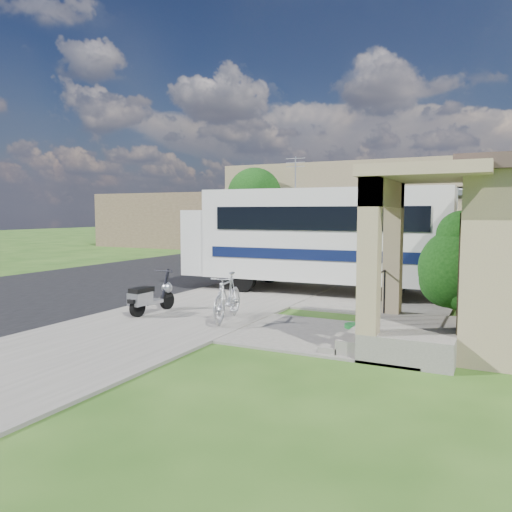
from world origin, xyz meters
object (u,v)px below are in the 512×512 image
at_px(shrub, 464,265).
at_px(garden_hose, 355,330).
at_px(scooter, 150,297).
at_px(bicycle, 227,299).
at_px(pickup_truck, 258,244).
at_px(motorhome, 317,235).
at_px(van, 291,239).

relative_size(shrub, garden_hose, 5.90).
height_order(shrub, scooter, shrub).
xyz_separation_m(bicycle, pickup_truck, (-6.18, 14.18, 0.31)).
bearing_deg(motorhome, garden_hose, -65.13).
distance_m(bicycle, van, 21.58).
bearing_deg(motorhome, van, 112.57).
relative_size(shrub, scooter, 1.64).
height_order(bicycle, garden_hose, bicycle).
height_order(motorhome, bicycle, motorhome).
distance_m(motorhome, bicycle, 5.44).
height_order(pickup_truck, garden_hose, pickup_truck).
distance_m(shrub, garden_hose, 3.36).
relative_size(scooter, bicycle, 0.87).
height_order(motorhome, shrub, motorhome).
bearing_deg(shrub, pickup_truck, 133.92).
bearing_deg(bicycle, garden_hose, -7.28).
relative_size(shrub, van, 0.44).
bearing_deg(bicycle, pickup_truck, 102.68).
xyz_separation_m(motorhome, bicycle, (-0.36, -5.27, -1.32)).
distance_m(scooter, garden_hose, 5.19).
bearing_deg(garden_hose, van, 115.85).
bearing_deg(motorhome, scooter, -117.51).
bearing_deg(shrub, bicycle, -152.11).
distance_m(bicycle, pickup_truck, 15.47).
height_order(shrub, van, shrub).
height_order(van, garden_hose, van).
xyz_separation_m(shrub, pickup_truck, (-11.13, 11.56, -0.49)).
distance_m(motorhome, garden_hose, 6.00).
relative_size(scooter, garden_hose, 3.61).
height_order(motorhome, garden_hose, motorhome).
relative_size(pickup_truck, garden_hose, 13.95).
distance_m(pickup_truck, garden_hose, 16.76).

